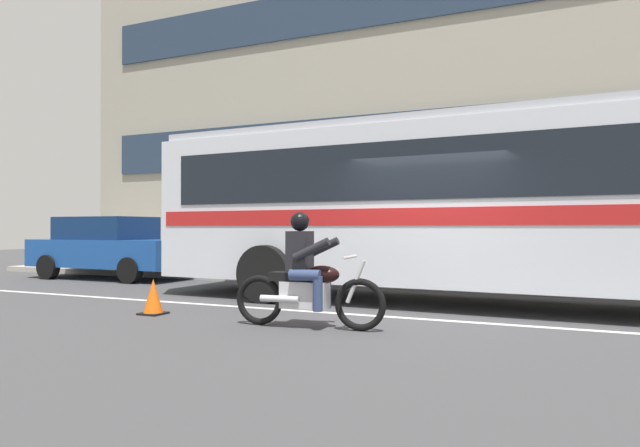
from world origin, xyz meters
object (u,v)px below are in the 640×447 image
(traffic_cone, at_px, (153,298))
(fire_hydrant, at_px, (244,259))
(motorcycle_with_rider, at_px, (307,279))
(parked_sedan_curbside, at_px, (110,247))
(transit_bus, at_px, (504,196))

(traffic_cone, bearing_deg, fire_hydrant, 109.11)
(fire_hydrant, bearing_deg, traffic_cone, -70.89)
(motorcycle_with_rider, relative_size, parked_sedan_curbside, 0.48)
(transit_bus, height_order, traffic_cone, transit_bus)
(motorcycle_with_rider, height_order, traffic_cone, motorcycle_with_rider)
(motorcycle_with_rider, xyz_separation_m, parked_sedan_curbside, (-7.99, 4.53, 0.19))
(parked_sedan_curbside, bearing_deg, traffic_cone, -40.08)
(motorcycle_with_rider, relative_size, traffic_cone, 3.89)
(parked_sedan_curbside, relative_size, traffic_cone, 8.18)
(transit_bus, relative_size, traffic_cone, 23.56)
(transit_bus, distance_m, fire_hydrant, 7.69)
(parked_sedan_curbside, bearing_deg, motorcycle_with_rider, -29.53)
(transit_bus, distance_m, parked_sedan_curbside, 10.33)
(transit_bus, height_order, motorcycle_with_rider, transit_bus)
(transit_bus, bearing_deg, motorcycle_with_rider, -125.04)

